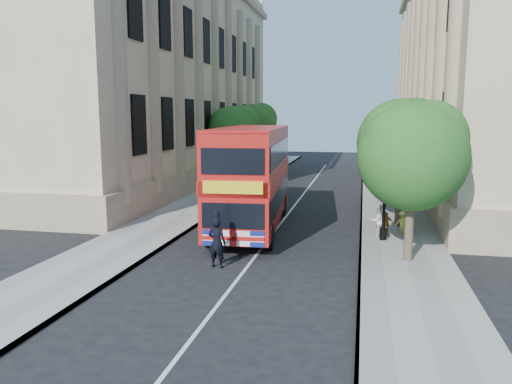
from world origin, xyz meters
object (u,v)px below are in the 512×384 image
Objects in this scene: double_decker_bus at (252,175)px; box_van at (265,181)px; lamp_post at (385,186)px; woman_pedestrian at (378,221)px; police_constable at (217,243)px.

double_decker_bus is 8.10m from box_van.
lamp_post is 0.48× the size of double_decker_bus.
double_decker_bus is 6.30m from woman_pedestrian.
double_decker_bus reaches higher than woman_pedestrian.
lamp_post is 11.75m from box_van.
woman_pedestrian is (-0.22, 0.53, -1.66)m from lamp_post.
double_decker_bus is at bearing -35.61° from woman_pedestrian.
double_decker_bus reaches higher than police_constable.
double_decker_bus is 7.32× the size of woman_pedestrian.
lamp_post is at bearing -52.66° from box_van.
woman_pedestrian is (5.86, 5.53, -0.08)m from police_constable.
police_constable reaches higher than woman_pedestrian.
box_van is at bearing 91.94° from double_decker_bus.
police_constable is (1.03, -14.29, -0.41)m from box_van.
lamp_post reaches higher than box_van.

